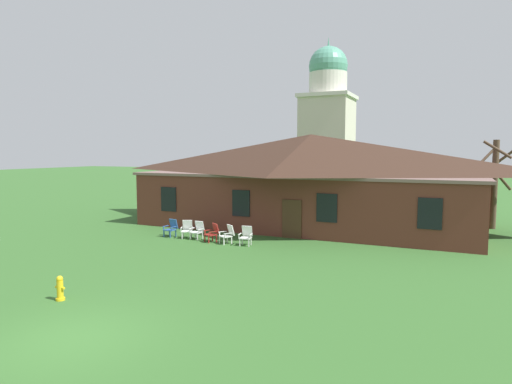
# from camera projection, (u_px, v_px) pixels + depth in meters

# --- Properties ---
(ground_plane) EXTENTS (200.00, 200.00, 0.00)m
(ground_plane) POSITION_uv_depth(u_px,v_px,m) (73.00, 339.00, 10.88)
(ground_plane) COLOR #336028
(brick_building) EXTENTS (20.77, 10.40, 5.79)m
(brick_building) POSITION_uv_depth(u_px,v_px,m) (310.00, 179.00, 28.09)
(brick_building) COLOR brown
(brick_building) RESTS_ON ground
(dome_tower) EXTENTS (5.18, 5.18, 16.12)m
(dome_tower) POSITION_uv_depth(u_px,v_px,m) (327.00, 126.00, 44.31)
(dome_tower) COLOR beige
(dome_tower) RESTS_ON ground
(lawn_chair_by_porch) EXTENTS (0.69, 0.73, 0.96)m
(lawn_chair_by_porch) POSITION_uv_depth(u_px,v_px,m) (171.00, 228.00, 24.02)
(lawn_chair_by_porch) COLOR #2D5693
(lawn_chair_by_porch) RESTS_ON ground
(lawn_chair_near_door) EXTENTS (0.81, 0.85, 0.96)m
(lawn_chair_near_door) POSITION_uv_depth(u_px,v_px,m) (187.00, 229.00, 23.65)
(lawn_chair_near_door) COLOR silver
(lawn_chair_near_door) RESTS_ON ground
(lawn_chair_left_end) EXTENTS (0.67, 0.70, 0.96)m
(lawn_chair_left_end) POSITION_uv_depth(u_px,v_px,m) (198.00, 230.00, 23.30)
(lawn_chair_left_end) COLOR white
(lawn_chair_left_end) RESTS_ON ground
(lawn_chair_middle) EXTENTS (0.84, 0.87, 0.96)m
(lawn_chair_middle) POSITION_uv_depth(u_px,v_px,m) (213.00, 232.00, 22.60)
(lawn_chair_middle) COLOR maroon
(lawn_chair_middle) RESTS_ON ground
(lawn_chair_right_end) EXTENTS (0.84, 0.87, 0.96)m
(lawn_chair_right_end) POSITION_uv_depth(u_px,v_px,m) (228.00, 234.00, 22.18)
(lawn_chair_right_end) COLOR silver
(lawn_chair_right_end) RESTS_ON ground
(lawn_chair_far_side) EXTENTS (0.71, 0.75, 0.96)m
(lawn_chair_far_side) POSITION_uv_depth(u_px,v_px,m) (246.00, 235.00, 21.78)
(lawn_chair_far_side) COLOR silver
(lawn_chair_far_side) RESTS_ON ground
(bare_tree_beside_building) EXTENTS (2.23, 2.11, 5.39)m
(bare_tree_beside_building) POSITION_uv_depth(u_px,v_px,m) (495.00, 179.00, 26.21)
(bare_tree_beside_building) COLOR brown
(bare_tree_beside_building) RESTS_ON ground
(fire_hydrant) EXTENTS (0.36, 0.28, 0.79)m
(fire_hydrant) POSITION_uv_depth(u_px,v_px,m) (60.00, 289.00, 13.68)
(fire_hydrant) COLOR gold
(fire_hydrant) RESTS_ON ground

